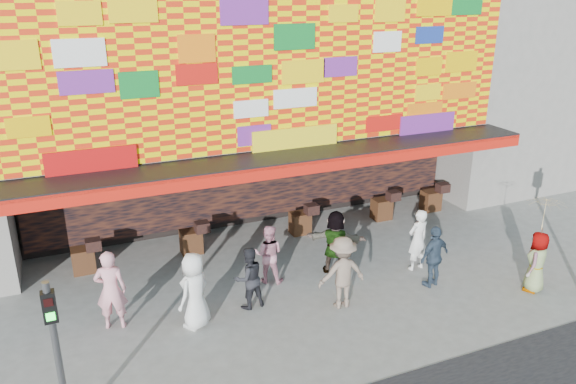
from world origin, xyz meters
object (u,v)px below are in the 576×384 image
(ped_c, at_px, (249,278))
(ped_g, at_px, (537,262))
(ped_b, at_px, (111,290))
(ped_d, at_px, (342,272))
(signal_left, at_px, (56,343))
(ped_e, at_px, (434,256))
(ped_h, at_px, (418,240))
(parasol, at_px, (545,214))
(ped_i, at_px, (269,254))
(ped_f, at_px, (335,242))
(ped_a, at_px, (195,291))

(ped_c, distance_m, ped_g, 7.32)
(ped_b, xyz_separation_m, ped_d, (5.23, -1.25, -0.04))
(signal_left, distance_m, ped_c, 5.15)
(ped_d, relative_size, ped_e, 1.09)
(ped_e, distance_m, ped_h, 0.95)
(parasol, bearing_deg, ped_i, 153.09)
(ped_i, distance_m, parasol, 6.98)
(ped_c, bearing_deg, ped_d, 150.43)
(ped_g, bearing_deg, ped_b, -45.20)
(ped_c, relative_size, ped_e, 0.94)
(ped_c, distance_m, ped_f, 2.86)
(ped_a, xyz_separation_m, ped_i, (2.29, 1.28, -0.12))
(signal_left, relative_size, ped_i, 1.88)
(ped_b, height_order, ped_d, ped_b)
(ped_h, height_order, ped_i, ped_h)
(ped_a, height_order, ped_h, ped_a)
(ped_b, distance_m, ped_f, 5.91)
(ped_b, distance_m, ped_h, 8.06)
(signal_left, height_order, ped_a, signal_left)
(ped_i, bearing_deg, ped_h, -163.58)
(ped_b, xyz_separation_m, parasol, (10.15, -2.52, 1.16))
(ped_h, bearing_deg, ped_i, -20.25)
(ped_c, height_order, ped_d, ped_d)
(ped_d, bearing_deg, ped_g, 169.63)
(ped_d, bearing_deg, ped_c, -17.98)
(ped_e, bearing_deg, ped_c, -23.71)
(ped_e, height_order, parasol, parasol)
(ped_b, distance_m, ped_g, 10.46)
(parasol, bearing_deg, signal_left, -177.33)
(ped_f, bearing_deg, ped_a, 47.32)
(ped_a, height_order, ped_i, ped_a)
(ped_d, height_order, ped_i, ped_d)
(ped_i, bearing_deg, ped_b, 37.81)
(ped_e, bearing_deg, ped_a, -18.59)
(ped_a, distance_m, ped_b, 1.88)
(ped_d, bearing_deg, parasol, 169.63)
(ped_b, height_order, ped_h, ped_b)
(ped_a, bearing_deg, parasol, 129.41)
(signal_left, bearing_deg, ped_a, 39.14)
(signal_left, bearing_deg, ped_g, 2.67)
(ped_b, height_order, parasol, parasol)
(ped_g, height_order, ped_i, ped_g)
(signal_left, height_order, ped_i, signal_left)
(ped_a, xyz_separation_m, ped_d, (3.48, -0.55, -0.00))
(ped_c, relative_size, ped_f, 0.89)
(ped_a, relative_size, ped_d, 1.00)
(ped_i, bearing_deg, ped_a, 58.81)
(ped_a, bearing_deg, ped_i, 170.84)
(ped_f, xyz_separation_m, ped_g, (4.26, -2.90, -0.08))
(signal_left, relative_size, ped_f, 1.69)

